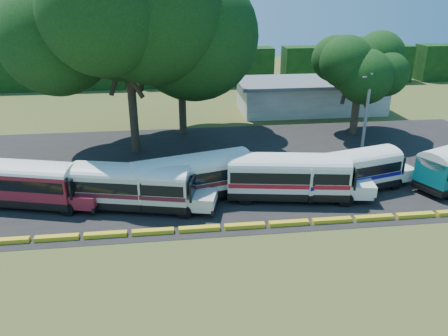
{
  "coord_description": "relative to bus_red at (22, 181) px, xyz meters",
  "views": [
    {
      "loc": [
        0.01,
        -23.91,
        14.61
      ],
      "look_at": [
        3.75,
        6.0,
        2.31
      ],
      "focal_mm": 35.0,
      "sensor_mm": 36.0,
      "label": 1
    }
  ],
  "objects": [
    {
      "name": "ground",
      "position": [
        10.84,
        -6.28,
        -1.96
      ],
      "size": [
        160.0,
        160.0,
        0.0
      ],
      "primitive_type": "plane",
      "color": "#40541C",
      "rests_on": "ground"
    },
    {
      "name": "asphalt_strip",
      "position": [
        11.84,
        5.72,
        -1.95
      ],
      "size": [
        64.0,
        24.0,
        0.02
      ],
      "primitive_type": "cube",
      "color": "black",
      "rests_on": "ground"
    },
    {
      "name": "curb",
      "position": [
        10.84,
        -5.28,
        -1.81
      ],
      "size": [
        53.7,
        0.45,
        0.3
      ],
      "color": "yellow",
      "rests_on": "ground"
    },
    {
      "name": "terminal_building",
      "position": [
        28.84,
        23.72,
        0.07
      ],
      "size": [
        19.0,
        9.0,
        4.0
      ],
      "color": "silver",
      "rests_on": "ground"
    },
    {
      "name": "treeline_backdrop",
      "position": [
        10.84,
        41.72,
        1.04
      ],
      "size": [
        130.0,
        4.0,
        6.0
      ],
      "color": "black",
      "rests_on": "ground"
    },
    {
      "name": "bus_red",
      "position": [
        0.0,
        0.0,
        0.0
      ],
      "size": [
        10.7,
        5.24,
        3.42
      ],
      "rotation": [
        0.0,
        0.0,
        -0.27
      ],
      "color": "black",
      "rests_on": "ground"
    },
    {
      "name": "bus_cream_west",
      "position": [
        8.07,
        -1.55,
        -0.06
      ],
      "size": [
        10.54,
        4.89,
        3.37
      ],
      "rotation": [
        0.0,
        0.0,
        -0.24
      ],
      "color": "black",
      "rests_on": "ground"
    },
    {
      "name": "bus_cream_east",
      "position": [
        12.45,
        -0.53,
        0.03
      ],
      "size": [
        11.01,
        5.39,
        3.52
      ],
      "rotation": [
        0.0,
        0.0,
        0.27
      ],
      "color": "black",
      "rests_on": "ground"
    },
    {
      "name": "bus_white_red",
      "position": [
        19.44,
        -1.37,
        0.05
      ],
      "size": [
        11.09,
        4.39,
        3.55
      ],
      "rotation": [
        0.0,
        0.0,
        -0.16
      ],
      "color": "black",
      "rests_on": "ground"
    },
    {
      "name": "bus_white_blue",
      "position": [
        24.33,
        -0.7,
        -0.08
      ],
      "size": [
        10.43,
        4.98,
        3.33
      ],
      "rotation": [
        0.0,
        0.0,
        0.26
      ],
      "color": "black",
      "rests_on": "ground"
    },
    {
      "name": "tree_west",
      "position": [
        7.33,
        10.66,
        10.48
      ],
      "size": [
        15.21,
        15.21,
        18.04
      ],
      "color": "#322419",
      "rests_on": "ground"
    },
    {
      "name": "tree_center",
      "position": [
        12.12,
        16.05,
        9.73
      ],
      "size": [
        11.51,
        11.51,
        15.96
      ],
      "color": "#322419",
      "rests_on": "ground"
    },
    {
      "name": "tree_east",
      "position": [
        30.62,
        13.55,
        5.52
      ],
      "size": [
        7.44,
        7.44,
        10.28
      ],
      "color": "#322419",
      "rests_on": "ground"
    },
    {
      "name": "utility_pole",
      "position": [
        29.52,
        8.59,
        1.91
      ],
      "size": [
        1.6,
        0.3,
        7.51
      ],
      "color": "gray",
      "rests_on": "ground"
    }
  ]
}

